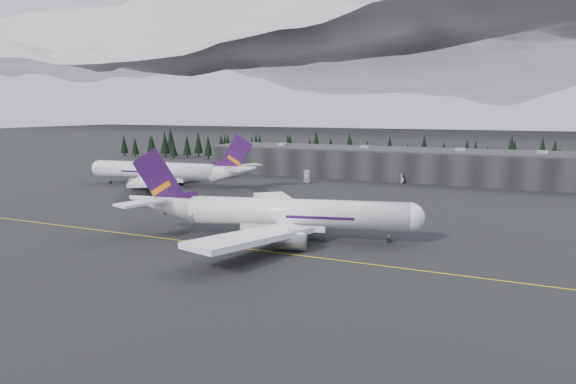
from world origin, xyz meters
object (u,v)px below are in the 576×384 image
at_px(jet_main, 271,213).
at_px(gse_vehicle_a, 307,181).
at_px(gse_vehicle_b, 402,182).
at_px(terminal, 387,163).
at_px(jet_parked, 170,172).

xyz_separation_m(jet_main, gse_vehicle_a, (-25.76, 85.25, -5.03)).
height_order(gse_vehicle_a, gse_vehicle_b, gse_vehicle_a).
height_order(terminal, jet_parked, jet_parked).
bearing_deg(jet_parked, gse_vehicle_a, -151.80).
xyz_separation_m(gse_vehicle_a, gse_vehicle_b, (35.15, 14.31, -0.07)).
relative_size(jet_main, jet_parked, 0.97).
xyz_separation_m(jet_parked, gse_vehicle_a, (44.29, 30.53, -5.09)).
bearing_deg(gse_vehicle_b, terminal, -158.46).
height_order(terminal, gse_vehicle_b, terminal).
distance_m(jet_main, gse_vehicle_b, 100.13).
bearing_deg(jet_main, terminal, 76.30).
distance_m(terminal, jet_main, 115.97).
distance_m(terminal, gse_vehicle_b, 20.10).
bearing_deg(terminal, gse_vehicle_b, -58.27).
height_order(jet_main, gse_vehicle_b, jet_main).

